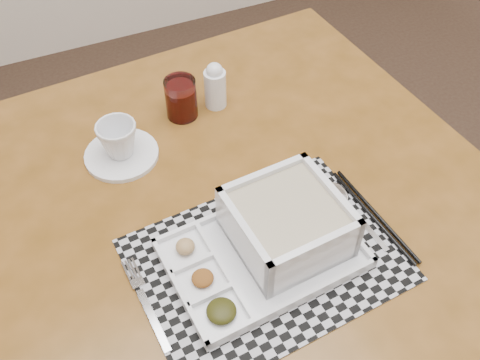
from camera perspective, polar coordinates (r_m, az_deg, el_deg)
name	(u,v)px	position (r m, az deg, el deg)	size (l,w,h in m)	color
dining_table	(229,239)	(1.06, -1.19, -6.36)	(1.13, 1.13, 0.80)	#52340F
placemat	(265,260)	(0.93, 2.73, -8.50)	(0.44, 0.33, 0.00)	#A2A2A9
serving_tray	(280,232)	(0.92, 4.24, -5.59)	(0.33, 0.24, 0.10)	silver
fork	(146,301)	(0.90, -10.00, -12.57)	(0.03, 0.19, 0.00)	silver
spoon	(341,197)	(1.03, 10.77, -1.84)	(0.04, 0.18, 0.01)	silver
chopsticks	(374,215)	(1.01, 14.15, -3.67)	(0.03, 0.24, 0.01)	black
saucer	(122,155)	(1.11, -12.50, 2.66)	(0.15, 0.15, 0.01)	silver
cup	(118,140)	(1.08, -12.86, 4.23)	(0.08, 0.08, 0.07)	silver
juice_glass	(181,100)	(1.16, -6.29, 8.50)	(0.07, 0.07, 0.09)	white
creamer_bottle	(215,86)	(1.18, -2.67, 10.03)	(0.05, 0.05, 0.11)	silver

